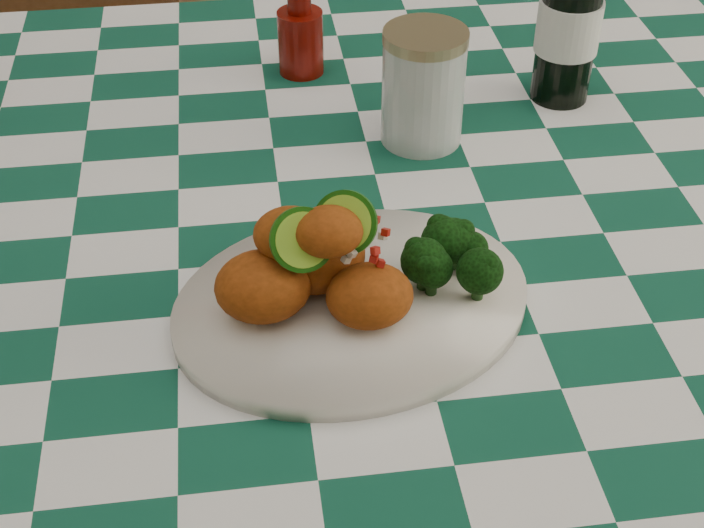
{
  "coord_description": "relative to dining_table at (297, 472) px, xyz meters",
  "views": [
    {
      "loc": [
        -0.04,
        -0.78,
        1.37
      ],
      "look_at": [
        0.05,
        -0.15,
        0.84
      ],
      "focal_mm": 50.0,
      "sensor_mm": 36.0,
      "label": 1
    }
  ],
  "objects": [
    {
      "name": "dining_table",
      "position": [
        0.0,
        0.0,
        0.0
      ],
      "size": [
        1.66,
        1.06,
        0.79
      ],
      "primitive_type": null,
      "color": "#0F4834",
      "rests_on": "ground"
    },
    {
      "name": "plate",
      "position": [
        0.05,
        -0.15,
        0.4
      ],
      "size": [
        0.37,
        0.32,
        0.02
      ],
      "primitive_type": null,
      "rotation": [
        0.0,
        0.0,
        0.24
      ],
      "color": "silver",
      "rests_on": "dining_table"
    },
    {
      "name": "fried_chicken_pile",
      "position": [
        0.03,
        -0.15,
        0.46
      ],
      "size": [
        0.15,
        0.11,
        0.1
      ],
      "primitive_type": null,
      "color": "#963D0E",
      "rests_on": "plate"
    },
    {
      "name": "broccoli_side",
      "position": [
        0.14,
        -0.13,
        0.44
      ],
      "size": [
        0.07,
        0.07,
        0.05
      ],
      "primitive_type": null,
      "color": "black",
      "rests_on": "plate"
    },
    {
      "name": "ketchup_bottle",
      "position": [
        0.05,
        0.3,
        0.45
      ],
      "size": [
        0.07,
        0.07,
        0.12
      ],
      "primitive_type": null,
      "rotation": [
        0.0,
        0.0,
        -0.28
      ],
      "color": "#5C0A04",
      "rests_on": "dining_table"
    },
    {
      "name": "mason_jar",
      "position": [
        0.16,
        0.13,
        0.46
      ],
      "size": [
        0.11,
        0.11,
        0.13
      ],
      "primitive_type": null,
      "rotation": [
        0.0,
        0.0,
        0.27
      ],
      "color": "#B2BCBA",
      "rests_on": "dining_table"
    },
    {
      "name": "beer_bottle",
      "position": [
        0.34,
        0.2,
        0.51
      ],
      "size": [
        0.09,
        0.09,
        0.24
      ],
      "primitive_type": null,
      "rotation": [
        0.0,
        0.0,
        0.37
      ],
      "color": "black",
      "rests_on": "dining_table"
    },
    {
      "name": "wooden_chair_left",
      "position": [
        -0.29,
        0.72,
        0.06
      ],
      "size": [
        0.5,
        0.51,
        0.9
      ],
      "primitive_type": null,
      "rotation": [
        0.0,
        0.0,
        0.23
      ],
      "color": "#472814",
      "rests_on": "ground"
    },
    {
      "name": "wooden_chair_right",
      "position": [
        0.27,
        0.77,
        0.08
      ],
      "size": [
        0.51,
        0.53,
        0.94
      ],
      "primitive_type": null,
      "rotation": [
        0.0,
        0.0,
        -0.19
      ],
      "color": "#472814",
      "rests_on": "ground"
    }
  ]
}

